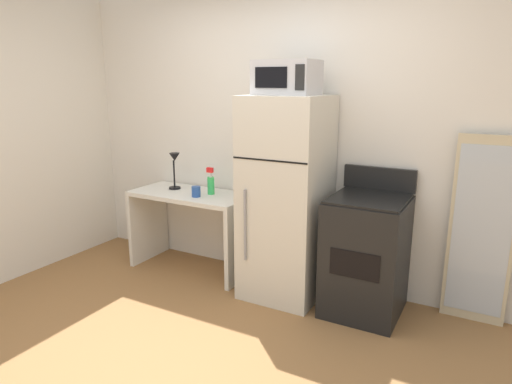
% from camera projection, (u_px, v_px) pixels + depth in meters
% --- Properties ---
extents(ground_plane, '(12.00, 12.00, 0.00)m').
position_uv_depth(ground_plane, '(174.00, 371.00, 2.79)').
color(ground_plane, olive).
extents(wall_back_white, '(5.00, 0.10, 2.60)m').
position_uv_depth(wall_back_white, '(291.00, 135.00, 3.93)').
color(wall_back_white, silver).
rests_on(wall_back_white, ground).
extents(desk, '(1.13, 0.54, 0.75)m').
position_uv_depth(desk, '(192.00, 216.00, 4.23)').
color(desk, silver).
rests_on(desk, ground).
extents(desk_lamp, '(0.14, 0.12, 0.35)m').
position_uv_depth(desk_lamp, '(175.00, 165.00, 4.24)').
color(desk_lamp, black).
rests_on(desk_lamp, desk).
extents(coffee_mug, '(0.08, 0.08, 0.09)m').
position_uv_depth(coffee_mug, '(196.00, 192.00, 4.02)').
color(coffee_mug, '#264C99').
rests_on(coffee_mug, desk).
extents(spray_bottle, '(0.06, 0.06, 0.25)m').
position_uv_depth(spray_bottle, '(211.00, 184.00, 4.10)').
color(spray_bottle, green).
rests_on(spray_bottle, desk).
extents(refrigerator, '(0.62, 0.65, 1.65)m').
position_uv_depth(refrigerator, '(286.00, 199.00, 3.65)').
color(refrigerator, beige).
rests_on(refrigerator, ground).
extents(microwave, '(0.46, 0.35, 0.26)m').
position_uv_depth(microwave, '(287.00, 78.00, 3.41)').
color(microwave, '#B7B7BC').
rests_on(microwave, refrigerator).
extents(oven_range, '(0.56, 0.61, 1.10)m').
position_uv_depth(oven_range, '(366.00, 255.00, 3.44)').
color(oven_range, black).
rests_on(oven_range, ground).
extents(leaning_mirror, '(0.44, 0.03, 1.40)m').
position_uv_depth(leaning_mirror, '(481.00, 232.00, 3.25)').
color(leaning_mirror, '#C6B793').
rests_on(leaning_mirror, ground).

